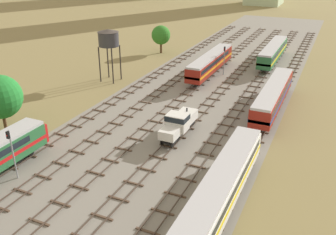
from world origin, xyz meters
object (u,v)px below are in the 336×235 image
(diesel_railcar_centre_left_far, at_px, (210,62))
(diesel_railcar_centre_right_farther, at_px, (273,51))
(water_tower, at_px, (108,38))
(signal_post_nearest, at_px, (12,149))
(passenger_coach_right_near, at_px, (220,190))
(diesel_railcar_right_midfar, at_px, (273,95))
(shunter_loco_centre_mid, at_px, (179,123))
(signal_post_near, at_px, (224,57))

(diesel_railcar_centre_left_far, distance_m, diesel_railcar_centre_right_farther, 16.66)
(water_tower, bearing_deg, diesel_railcar_centre_left_far, 34.96)
(diesel_railcar_centre_left_far, bearing_deg, signal_post_nearest, -99.38)
(passenger_coach_right_near, distance_m, signal_post_nearest, 22.06)
(diesel_railcar_centre_right_farther, bearing_deg, diesel_railcar_right_midfar, -79.82)
(passenger_coach_right_near, relative_size, diesel_railcar_right_midfar, 1.07)
(diesel_railcar_centre_left_far, relative_size, diesel_railcar_centre_right_farther, 1.00)
(passenger_coach_right_near, xyz_separation_m, water_tower, (-30.50, 29.28, 5.39))
(diesel_railcar_right_midfar, distance_m, diesel_railcar_centre_left_far, 19.72)
(diesel_railcar_centre_left_far, height_order, signal_post_nearest, signal_post_nearest)
(passenger_coach_right_near, xyz_separation_m, shunter_loco_centre_mid, (-9.67, 13.10, -0.60))
(passenger_coach_right_near, height_order, diesel_railcar_centre_right_farther, same)
(diesel_railcar_centre_left_far, height_order, diesel_railcar_centre_right_farther, same)
(water_tower, bearing_deg, passenger_coach_right_near, -43.83)
(signal_post_nearest, relative_size, signal_post_near, 1.02)
(shunter_loco_centre_mid, xyz_separation_m, signal_post_nearest, (-12.09, -16.55, 1.67))
(diesel_railcar_right_midfar, relative_size, signal_post_nearest, 3.51)
(shunter_loco_centre_mid, distance_m, diesel_railcar_centre_left_far, 27.79)
(diesel_railcar_right_midfar, bearing_deg, passenger_coach_right_near, -90.00)
(signal_post_near, bearing_deg, shunter_loco_centre_mid, -85.14)
(signal_post_nearest, height_order, signal_post_near, signal_post_nearest)
(signal_post_nearest, distance_m, signal_post_near, 46.04)
(passenger_coach_right_near, xyz_separation_m, diesel_railcar_centre_left_far, (-14.51, 40.46, -0.02))
(passenger_coach_right_near, bearing_deg, diesel_railcar_centre_right_farther, 95.11)
(passenger_coach_right_near, relative_size, signal_post_nearest, 3.77)
(signal_post_near, bearing_deg, water_tower, -146.30)
(diesel_railcar_centre_left_far, relative_size, signal_post_near, 3.58)
(diesel_railcar_right_midfar, bearing_deg, water_tower, 175.92)
(diesel_railcar_centre_left_far, height_order, water_tower, water_tower)
(shunter_loco_centre_mid, xyz_separation_m, diesel_railcar_right_midfar, (9.67, 14.00, 0.59))
(diesel_railcar_centre_left_far, relative_size, signal_post_nearest, 3.51)
(diesel_railcar_centre_left_far, distance_m, signal_post_near, 2.84)
(signal_post_nearest, bearing_deg, diesel_railcar_centre_left_far, 80.62)
(diesel_railcar_centre_right_farther, height_order, water_tower, water_tower)
(diesel_railcar_centre_right_farther, xyz_separation_m, signal_post_nearest, (-16.92, -57.48, 1.08))
(diesel_railcar_centre_right_farther, bearing_deg, diesel_railcar_centre_left_far, -125.48)
(passenger_coach_right_near, distance_m, water_tower, 42.62)
(passenger_coach_right_near, relative_size, signal_post_near, 3.85)
(diesel_railcar_centre_right_farther, height_order, signal_post_near, signal_post_near)
(passenger_coach_right_near, xyz_separation_m, signal_post_near, (-12.09, 41.56, 1.00))
(diesel_railcar_right_midfar, relative_size, water_tower, 2.11)
(diesel_railcar_right_midfar, xyz_separation_m, signal_post_near, (-12.09, 14.46, 1.02))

